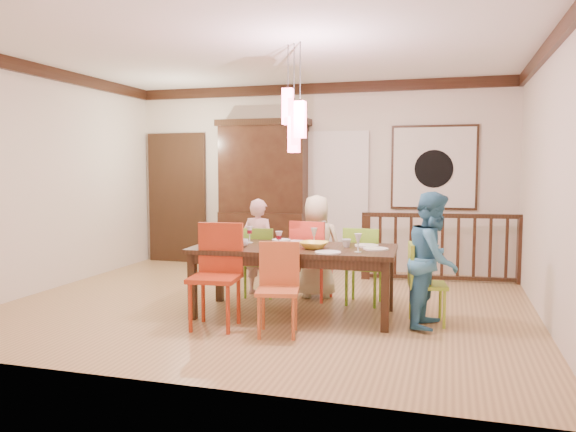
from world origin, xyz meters
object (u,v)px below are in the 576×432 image
(chair_end_right, at_px, (428,278))
(china_hutch, at_px, (264,194))
(dining_table, at_px, (294,254))
(balustrade, at_px, (442,246))
(person_far_left, at_px, (259,247))
(person_far_mid, at_px, (317,246))
(chair_far_left, at_px, (261,257))
(person_end_right, at_px, (433,260))

(chair_end_right, relative_size, china_hutch, 0.35)
(dining_table, relative_size, chair_end_right, 2.66)
(dining_table, relative_size, balustrade, 0.98)
(dining_table, distance_m, balustrade, 2.78)
(china_hutch, height_order, person_far_left, china_hutch)
(balustrade, bearing_deg, china_hutch, 166.41)
(person_far_mid, bearing_deg, chair_end_right, 142.60)
(dining_table, bearing_deg, balustrade, 53.86)
(chair_far_left, distance_m, china_hutch, 2.12)
(person_end_right, bearing_deg, balustrade, 8.33)
(person_end_right, bearing_deg, chair_far_left, 79.30)
(chair_end_right, bearing_deg, person_far_left, 60.93)
(chair_far_left, relative_size, person_far_left, 0.72)
(china_hutch, relative_size, person_far_left, 1.94)
(dining_table, bearing_deg, chair_far_left, 127.35)
(balustrade, height_order, person_end_right, person_end_right)
(china_hutch, bearing_deg, person_end_right, -44.94)
(dining_table, height_order, balustrade, balustrade)
(dining_table, xyz_separation_m, china_hutch, (-1.24, 2.66, 0.51))
(chair_end_right, xyz_separation_m, person_end_right, (0.05, -0.08, 0.21))
(dining_table, height_order, chair_end_right, chair_end_right)
(chair_far_left, bearing_deg, chair_end_right, 156.61)
(person_far_left, distance_m, person_end_right, 2.32)
(chair_far_left, distance_m, person_far_left, 0.15)
(person_far_mid, relative_size, person_end_right, 0.93)
(chair_end_right, xyz_separation_m, person_far_mid, (-1.36, 0.85, 0.16))
(chair_end_right, bearing_deg, person_far_mid, 49.75)
(chair_end_right, relative_size, balustrade, 0.37)
(chair_end_right, height_order, person_end_right, person_end_right)
(person_far_left, bearing_deg, balustrade, -137.53)
(china_hutch, bearing_deg, dining_table, -65.01)
(chair_far_left, height_order, china_hutch, china_hutch)
(balustrade, relative_size, person_end_right, 1.66)
(chair_end_right, relative_size, person_far_left, 0.69)
(dining_table, relative_size, person_far_left, 1.83)
(person_far_left, height_order, person_end_right, person_end_right)
(balustrade, height_order, person_far_mid, person_far_mid)
(balustrade, relative_size, person_far_mid, 1.78)
(person_far_left, distance_m, person_far_mid, 0.74)
(china_hutch, height_order, balustrade, china_hutch)
(china_hutch, distance_m, balustrade, 2.86)
(balustrade, bearing_deg, chair_far_left, -150.29)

